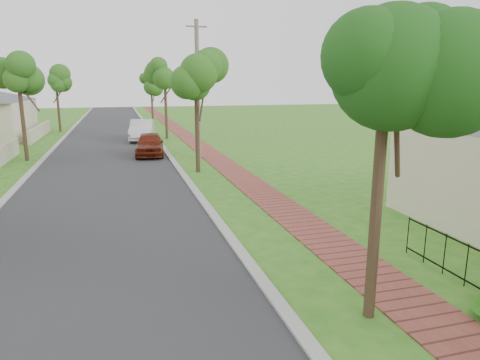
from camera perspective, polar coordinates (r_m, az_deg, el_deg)
name	(u,v)px	position (r m, az deg, el deg)	size (l,w,h in m)	color
road	(107,163)	(25.42, -17.29, 2.23)	(7.00, 120.00, 0.02)	#28282B
kerb_right	(172,160)	(25.58, -9.10, 2.71)	(0.30, 120.00, 0.10)	#9E9E99
kerb_left	(37,166)	(25.79, -25.41, 1.71)	(0.30, 120.00, 0.10)	#9E9E99
sidewalk	(215,157)	(26.00, -3.40, 3.02)	(1.50, 120.00, 0.03)	brown
street_trees	(106,81)	(31.88, -17.39, 12.46)	(10.70, 37.65, 5.89)	#382619
parked_car_red	(150,144)	(27.14, -11.96, 4.69)	(1.68, 4.17, 1.42)	#611C0E
parked_car_white	(142,130)	(34.52, -12.94, 6.47)	(1.69, 4.83, 1.59)	silver
near_tree	(386,70)	(7.90, 18.94, 13.71)	(2.26, 2.26, 5.79)	#382619
utility_pole	(198,90)	(25.45, -5.65, 11.85)	(1.20, 0.24, 7.91)	#73665A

